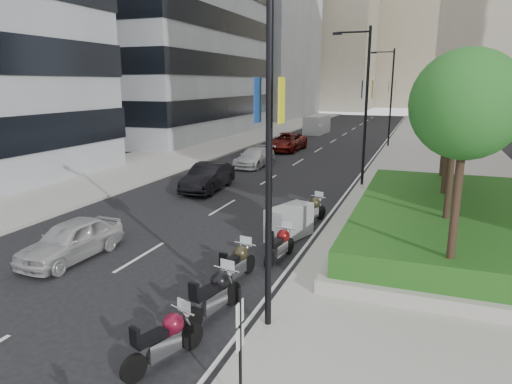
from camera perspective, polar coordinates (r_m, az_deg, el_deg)
The scene contains 29 objects.
ground at distance 13.03m, azimuth -18.88°, elevation -14.60°, with size 160.00×160.00×0.00m, color black.
sidewalk_right at distance 39.20m, azimuth 22.29°, elevation 3.84°, with size 10.00×100.00×0.15m, color #9E9B93.
sidewalk_left at distance 43.81m, azimuth -6.37°, elevation 5.69°, with size 8.00×100.00×0.15m, color #9E9B93.
lane_edge at distance 39.38m, azimuth 14.56°, elevation 4.35°, with size 0.12×100.00×0.01m, color silver.
lane_centre at distance 40.23m, azimuth 7.17°, elevation 4.87°, with size 0.12×100.00×0.01m, color silver.
building_grey_far at distance 85.31m, azimuth -1.50°, elevation 19.58°, with size 22.00×26.00×30.00m, color gray.
building_cream_left at distance 112.24m, azimuth 7.59°, elevation 19.04°, with size 26.00×24.00×34.00m, color #B7AD93.
building_cream_centre at distance 129.50m, azimuth 18.89°, elevation 18.60°, with size 30.00×24.00×38.00m, color #B7AD93.
planter at distance 19.70m, azimuth 26.57°, elevation -4.58°, with size 10.00×14.00×0.40m, color #A5A39A.
hedge at distance 19.54m, azimuth 26.75°, elevation -2.90°, with size 9.40×13.40×0.80m, color #1E4C15.
tree_0 at distance 12.77m, azimuth 24.81°, elevation 9.79°, with size 2.80×2.80×6.30m.
tree_1 at distance 16.76m, azimuth 23.91°, elevation 10.47°, with size 2.80×2.80×6.30m.
tree_2 at distance 20.75m, azimuth 23.35°, elevation 10.90°, with size 2.80×2.80×6.30m.
tree_3 at distance 24.75m, azimuth 22.97°, elevation 11.18°, with size 2.80×2.80×6.30m.
lamp_post_0 at distance 10.37m, azimuth 0.84°, elevation 8.43°, with size 2.34×0.45×9.00m.
lamp_post_1 at distance 26.96m, azimuth 13.32°, elevation 11.21°, with size 2.34×0.45×9.00m.
lamp_post_2 at distance 44.87m, azimuth 16.38°, elevation 11.82°, with size 2.34×0.45×9.00m.
parking_sign at distance 8.58m, azimuth -2.00°, elevation -18.34°, with size 0.06×0.32×2.50m.
motorcycle_1 at distance 10.53m, azimuth -11.26°, elevation -17.59°, with size 0.96×2.12×1.10m.
motorcycle_2 at distance 12.16m, azimuth -5.21°, elevation -12.68°, with size 0.81×2.35×1.18m.
motorcycle_3 at distance 14.12m, azimuth -2.40°, elevation -8.96°, with size 0.74×2.22×1.10m.
motorcycle_4 at distance 15.74m, azimuth 3.05°, elevation -6.62°, with size 0.71×2.13×1.06m.
motorcycle_5 at distance 17.92m, azimuth 4.18°, elevation -3.82°, with size 1.54×2.32×1.31m.
motorcycle_6 at distance 19.92m, azimuth 6.97°, elevation -2.26°, with size 0.97×2.18×1.12m.
car_a at distance 17.09m, azimuth -22.11°, elevation -5.58°, with size 1.62×4.03×1.37m, color #B5B5B7.
car_b at distance 25.98m, azimuth -6.03°, elevation 1.85°, with size 1.62×4.63×1.53m, color black.
car_c at distance 33.42m, azimuth -0.17°, elevation 4.37°, with size 1.88×4.63×1.34m, color silver.
car_d at distance 41.36m, azimuth 3.82°, elevation 6.27°, with size 2.61×5.67×1.58m, color #63100B.
delivery_van at distance 55.56m, azimuth 7.57°, elevation 8.25°, with size 2.30×5.18×2.12m.
Camera 1 is at (7.61, -8.73, 5.99)m, focal length 32.00 mm.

